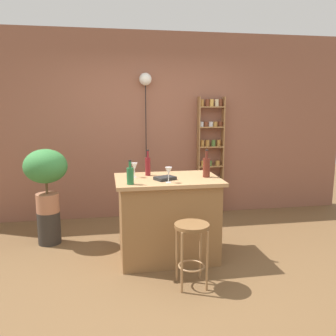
{
  "coord_description": "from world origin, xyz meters",
  "views": [
    {
      "loc": [
        -0.67,
        -3.5,
        1.73
      ],
      "look_at": [
        0.05,
        0.55,
        0.99
      ],
      "focal_mm": 38.0,
      "sensor_mm": 36.0,
      "label": 1
    }
  ],
  "objects": [
    {
      "name": "pendant_globe_light",
      "position": [
        -0.06,
        1.84,
        2.05
      ],
      "size": [
        0.18,
        0.18,
        2.19
      ],
      "color": "black",
      "rests_on": "ground"
    },
    {
      "name": "kitchen_counter",
      "position": [
        0.0,
        0.3,
        0.47
      ],
      "size": [
        1.15,
        0.78,
        0.93
      ],
      "color": "olive",
      "rests_on": "ground"
    },
    {
      "name": "bottle_wine_red",
      "position": [
        -0.43,
        0.05,
        1.02
      ],
      "size": [
        0.07,
        0.07,
        0.25
      ],
      "color": "#236638",
      "rests_on": "kitchen_counter"
    },
    {
      "name": "bottle_sauce_amber",
      "position": [
        0.44,
        0.27,
        1.04
      ],
      "size": [
        0.08,
        0.08,
        0.31
      ],
      "color": "#5B2319",
      "rests_on": "kitchen_counter"
    },
    {
      "name": "wine_glass_center",
      "position": [
        -0.03,
        0.06,
        1.04
      ],
      "size": [
        0.07,
        0.07,
        0.16
      ],
      "color": "silver",
      "rests_on": "kitchen_counter"
    },
    {
      "name": "spice_shelf",
      "position": [
        0.95,
        1.82,
        0.97
      ],
      "size": [
        0.41,
        0.13,
        1.85
      ],
      "color": "#9E7042",
      "rests_on": "ground"
    },
    {
      "name": "ground",
      "position": [
        0.0,
        0.0,
        0.0
      ],
      "size": [
        12.0,
        12.0,
        0.0
      ],
      "primitive_type": "plane",
      "color": "brown"
    },
    {
      "name": "bottle_olive_oil",
      "position": [
        -0.2,
        0.48,
        1.04
      ],
      "size": [
        0.06,
        0.06,
        0.3
      ],
      "color": "maroon",
      "rests_on": "kitchen_counter"
    },
    {
      "name": "back_wall",
      "position": [
        0.0,
        1.95,
        1.4
      ],
      "size": [
        6.4,
        0.1,
        2.8
      ],
      "primitive_type": "cube",
      "color": "#8C5642",
      "rests_on": "ground"
    },
    {
      "name": "potted_plant",
      "position": [
        -1.4,
        0.96,
        0.92
      ],
      "size": [
        0.53,
        0.47,
        0.79
      ],
      "color": "#A86B4C",
      "rests_on": "plant_stool"
    },
    {
      "name": "cookbook",
      "position": [
        -0.04,
        0.21,
        0.94
      ],
      "size": [
        0.25,
        0.23,
        0.03
      ],
      "primitive_type": "cube",
      "rotation": [
        0.0,
        0.0,
        0.45
      ],
      "color": "black",
      "rests_on": "kitchen_counter"
    },
    {
      "name": "wine_glass_left",
      "position": [
        -0.36,
        0.4,
        1.04
      ],
      "size": [
        0.07,
        0.07,
        0.16
      ],
      "color": "silver",
      "rests_on": "kitchen_counter"
    },
    {
      "name": "bar_stool",
      "position": [
        0.11,
        -0.39,
        0.46
      ],
      "size": [
        0.33,
        0.33,
        0.62
      ],
      "color": "#997047",
      "rests_on": "ground"
    },
    {
      "name": "plant_stool",
      "position": [
        -1.4,
        0.96,
        0.2
      ],
      "size": [
        0.28,
        0.28,
        0.41
      ],
      "primitive_type": "cylinder",
      "color": "#2D2823",
      "rests_on": "ground"
    }
  ]
}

